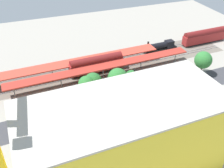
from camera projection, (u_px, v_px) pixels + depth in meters
The scene contains 26 objects.
ground_plane at pixel (127, 94), 82.27m from camera, with size 152.19×152.19×0.00m, color gray.
rail_bed at pixel (106, 65), 97.23m from camera, with size 95.12×14.87×0.01m, color #665E54.
street_asphalt at pixel (131, 99), 80.02m from camera, with size 95.12×9.00×0.01m, color #38383D.
track_rails at pixel (106, 65), 97.13m from camera, with size 95.04×12.33×0.12m.
platform_canopy_near at pixel (103, 67), 88.01m from camera, with size 63.57×6.70×4.35m.
platform_canopy_far at pixel (77, 62), 90.91m from camera, with size 59.14×7.59×4.28m.
locomotive at pixel (161, 47), 105.94m from camera, with size 14.51×3.04×4.82m.
passenger_coach at pixel (204, 36), 111.12m from camera, with size 20.08×3.80×5.92m.
freight_coach_far at pixel (97, 64), 91.36m from camera, with size 19.12×3.69×6.13m.
parked_car_0 at pixel (190, 91), 82.45m from camera, with size 4.70×2.15×1.68m.
parked_car_1 at pixel (170, 96), 80.39m from camera, with size 4.13×2.06×1.65m.
parked_car_2 at pixel (152, 100), 78.40m from camera, with size 4.28×1.99×1.86m.
parked_car_3 at pixel (134, 103), 77.14m from camera, with size 4.83×2.27×1.82m.
parked_car_4 at pixel (113, 109), 75.17m from camera, with size 4.64×2.08×1.68m.
parked_car_5 at pixel (90, 114), 73.38m from camera, with size 4.88×2.06×1.74m.
parked_car_6 at pixel (67, 122), 70.69m from camera, with size 4.33×1.84×1.79m.
construction_building at pixel (123, 140), 53.90m from camera, with size 39.95×17.39×18.16m, color yellow.
construction_roof_slab at pixel (125, 103), 48.73m from camera, with size 40.55×17.99×0.40m, color #B7B2A8.
box_truck_0 at pixel (146, 112), 72.75m from camera, with size 8.64×3.20×3.21m.
box_truck_1 at pixel (164, 109), 73.48m from camera, with size 9.96×3.06×3.69m.
street_tree_0 at pixel (93, 82), 78.66m from camera, with size 5.49×5.49×7.89m.
street_tree_1 at pixel (87, 84), 76.78m from camera, with size 4.83×4.83×8.09m.
street_tree_2 at pixel (118, 78), 79.21m from camera, with size 6.13×6.13×8.79m.
street_tree_3 at pixel (132, 77), 83.03m from camera, with size 4.14×4.14×6.17m.
street_tree_4 at pixel (203, 60), 89.24m from camera, with size 5.87×5.87×8.29m.
traffic_light at pixel (134, 76), 81.84m from camera, with size 0.50×0.36×7.27m.
Camera 1 is at (27.76, 60.67, 48.47)m, focal length 42.91 mm.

